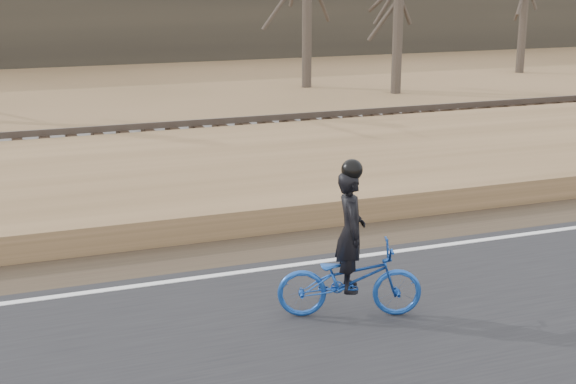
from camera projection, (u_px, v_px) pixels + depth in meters
name	position (u px, v px, depth m)	size (l,w,h in m)	color
ground	(269.00, 278.00, 11.44)	(120.00, 120.00, 0.00)	#95714C
road	(340.00, 351.00, 9.18)	(120.00, 6.00, 0.06)	black
edge_line	(264.00, 269.00, 11.61)	(120.00, 0.12, 0.01)	silver
shoulder	(243.00, 250.00, 12.52)	(120.00, 1.60, 0.04)	#473A2B
embankment	(196.00, 191.00, 15.18)	(120.00, 5.00, 0.44)	#95714C
ballast	(155.00, 150.00, 18.61)	(120.00, 3.00, 0.45)	slate
railroad	(155.00, 137.00, 18.52)	(120.00, 2.40, 0.29)	black
cyclist	(350.00, 268.00, 9.90)	(1.90, 1.17, 2.01)	#16429B
bare_tree_right	(399.00, 0.00, 27.91)	(0.36, 0.36, 6.54)	#463D33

